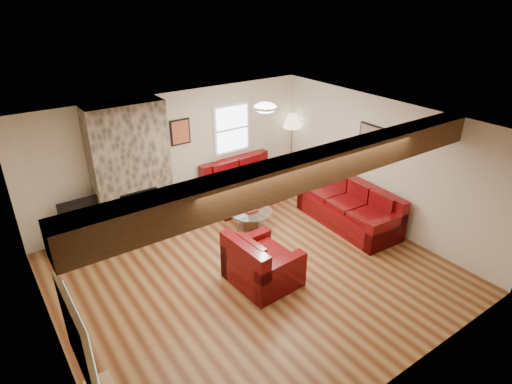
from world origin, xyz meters
The scene contains 16 objects.
room centered at (0.00, 0.00, 1.25)m, with size 8.00×8.00×8.00m.
oak_beam centered at (0.00, -1.25, 2.31)m, with size 6.00×0.36×0.38m, color #301F0E.
chimney_breast centered at (-1.00, 2.49, 1.22)m, with size 1.40×0.67×2.50m.
back_window centered at (1.35, 2.71, 1.55)m, with size 0.90×0.08×1.10m, color white, non-canonical shape.
hatch_window centered at (-2.96, -1.50, 1.45)m, with size 0.08×1.00×0.90m, color tan, non-canonical shape.
ceiling_dome centered at (0.90, 0.90, 2.44)m, with size 0.40×0.40×0.18m, color white, non-canonical shape.
artwork_back centered at (0.15, 2.71, 1.70)m, with size 0.42×0.06×0.52m, color black, non-canonical shape.
artwork_right centered at (2.96, 0.30, 1.75)m, with size 0.06×0.55×0.42m, color black, non-canonical shape.
sofa_three centered at (2.48, 0.24, 0.42)m, with size 2.15×0.90×0.83m, color #480605, non-canonical shape.
loveseat centered at (1.36, 2.23, 0.46)m, with size 1.72×0.99×0.91m, color #480605, non-canonical shape.
armchair_red centered at (0.02, -0.27, 0.42)m, with size 1.05×0.92×0.85m, color #480605, non-canonical shape.
coffee_table centered at (0.78, 1.16, 0.20)m, with size 0.83×0.83×0.44m.
tv_cabinet centered at (-2.01, 2.53, 0.26)m, with size 1.02×0.41×0.51m, color black.
television centered at (-2.01, 2.53, 0.73)m, with size 0.76×0.10×0.44m, color black.
floor_lamp centered at (2.80, 2.43, 1.45)m, with size 0.43×0.43×1.70m.
coal_bucket centered at (-0.70, 2.13, 0.14)m, with size 0.31×0.31×0.29m, color gray, non-canonical shape.
Camera 1 is at (-3.31, -4.80, 4.34)m, focal length 30.00 mm.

